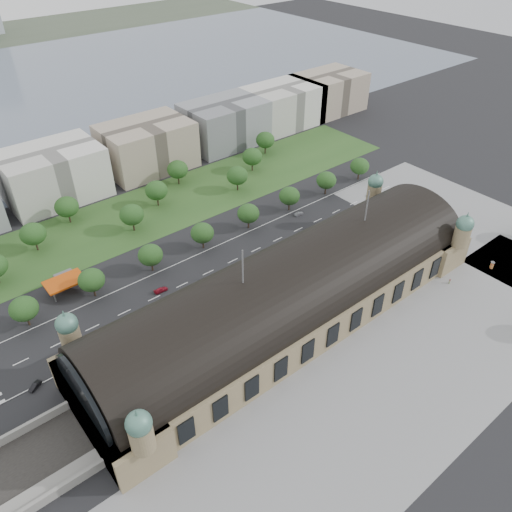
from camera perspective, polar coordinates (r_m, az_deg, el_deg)
ground at (r=176.19m, az=3.80°, el=-6.83°), size 900.00×900.00×0.00m
station at (r=169.32m, az=3.94°, el=-4.30°), size 150.00×48.40×44.30m
plaza_south at (r=163.71m, az=17.22°, el=-13.23°), size 190.00×48.00×0.12m
plaza_east at (r=245.28m, az=21.94°, el=4.15°), size 56.00×100.00×0.12m
road_slab at (r=190.44m, az=-8.44°, el=-3.31°), size 260.00×26.00×0.10m
grass_belt at (r=233.00m, az=-14.66°, el=3.99°), size 300.00×45.00×0.10m
petrol_station at (r=199.50m, az=-21.00°, el=-2.53°), size 14.00×13.00×5.05m
lake at (r=417.77m, az=-26.14°, el=16.16°), size 700.00×320.00×0.08m
office_3 at (r=256.70m, az=-22.16°, el=8.66°), size 45.00×32.00×24.00m
office_4 at (r=272.73m, az=-12.34°, el=12.16°), size 45.00×32.00×24.00m
office_5 at (r=296.43m, az=-3.65°, el=14.90°), size 45.00×32.00×24.00m
office_6 at (r=322.93m, az=3.08°, el=16.77°), size 45.00×32.00×24.00m
office_7 at (r=349.67m, az=8.23°, el=18.02°), size 45.00×32.00×24.00m
tree_row_2 at (r=184.63m, az=-25.01°, el=-5.49°), size 9.60×9.60×11.52m
tree_row_3 at (r=188.47m, az=-18.29°, el=-2.62°), size 9.60×9.60×11.52m
tree_row_4 at (r=195.21m, az=-11.97°, el=0.11°), size 9.60×9.60×11.52m
tree_row_5 at (r=204.55m, az=-6.15°, el=2.64°), size 9.60×9.60×11.52m
tree_row_6 at (r=216.18m, az=-0.88°, el=4.89°), size 9.60×9.60×11.52m
tree_row_7 at (r=229.72m, az=3.84°, el=6.86°), size 9.60×9.60×11.52m
tree_row_8 at (r=244.88m, az=8.04°, el=8.57°), size 9.60×9.60×11.52m
tree_row_9 at (r=261.36m, az=11.76°, el=10.02°), size 9.60×9.60×11.52m
tree_belt_4 at (r=220.99m, az=-24.14°, el=2.32°), size 10.40×10.40×12.48m
tree_belt_5 at (r=234.92m, az=-20.83°, el=5.28°), size 10.40×10.40×12.48m
tree_belt_6 at (r=220.61m, az=-14.02°, el=4.61°), size 10.40×10.40×12.48m
tree_belt_7 at (r=237.01m, az=-11.32°, el=7.36°), size 10.40×10.40×12.48m
tree_belt_8 at (r=254.34m, az=-8.95°, el=9.74°), size 10.40×10.40×12.48m
tree_belt_9 at (r=245.64m, az=-2.15°, el=9.17°), size 10.40×10.40×12.48m
tree_belt_10 at (r=264.59m, az=-0.44°, el=11.29°), size 10.40×10.40×12.48m
tree_belt_11 at (r=284.06m, az=1.07°, el=13.12°), size 10.40×10.40×12.48m
traffic_car_2 at (r=176.36m, az=-18.14°, el=-8.70°), size 5.21×2.91×1.38m
traffic_car_3 at (r=188.38m, az=-10.82°, el=-3.83°), size 5.36×2.34×1.53m
traffic_car_4 at (r=189.19m, az=-5.58°, el=-3.05°), size 4.62×2.07×1.54m
traffic_car_5 at (r=229.55m, az=4.94°, el=4.84°), size 4.59×2.13×1.46m
traffic_car_6 at (r=250.52m, az=12.98°, el=6.88°), size 5.14×2.82×1.36m
parked_car_0 at (r=167.64m, az=-23.95°, el=-13.43°), size 4.64×3.56×1.47m
parked_car_1 at (r=168.55m, az=-16.71°, el=-10.93°), size 5.55×4.13×1.40m
parked_car_2 at (r=174.62m, az=-11.71°, el=-7.84°), size 5.73×4.05×1.54m
parked_car_3 at (r=176.09m, az=-10.39°, el=-7.24°), size 3.92×3.48×1.28m
parked_car_4 at (r=174.52m, az=-11.86°, el=-7.93°), size 4.49×3.07×1.40m
parked_car_5 at (r=174.41m, az=-11.97°, el=-7.99°), size 5.40×4.72×1.38m
parked_car_6 at (r=174.39m, az=-8.85°, el=-7.51°), size 5.57×3.75×1.50m
bus_west at (r=185.30m, az=-4.49°, el=-3.54°), size 13.01×3.19×3.61m
bus_mid at (r=202.93m, az=3.65°, el=0.47°), size 11.39×3.05×3.15m
bus_east at (r=194.93m, az=0.36°, el=-1.20°), size 10.79×2.61×3.00m
advertising_column at (r=216.38m, az=25.36°, el=-0.94°), size 1.58×1.58×3.00m
pedestrian_0 at (r=202.24m, az=21.25°, el=-2.73°), size 0.98×0.60×1.95m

